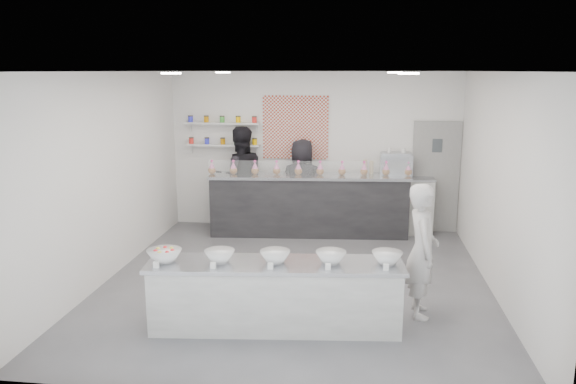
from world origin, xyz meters
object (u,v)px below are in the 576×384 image
object	(u,v)px
back_bar	(309,205)
espresso_ledge	(394,205)
staff_left	(240,178)
espresso_machine	(396,166)
prep_counter	(275,295)
staff_right	(302,185)
woman_prep	(422,251)

from	to	relation	value
back_bar	espresso_ledge	xyz separation A→B (m)	(1.58, 0.32, -0.04)
staff_left	espresso_machine	bearing A→B (deg)	161.57
back_bar	staff_left	bearing A→B (deg)	165.05
back_bar	espresso_machine	bearing A→B (deg)	7.09
staff_left	prep_counter	bearing A→B (deg)	87.46
back_bar	staff_right	size ratio (longest dim) A/B	2.08
prep_counter	back_bar	bearing A→B (deg)	83.89
back_bar	espresso_ledge	size ratio (longest dim) A/B	2.55
espresso_ledge	staff_left	distance (m)	2.97
staff_left	woman_prep	bearing A→B (deg)	110.42
espresso_ledge	woman_prep	world-z (taller)	woman_prep
espresso_ledge	back_bar	bearing A→B (deg)	-168.46
staff_right	espresso_machine	bearing A→B (deg)	-174.76
prep_counter	espresso_machine	world-z (taller)	espresso_machine
prep_counter	staff_left	bearing A→B (deg)	101.79
woman_prep	prep_counter	bearing A→B (deg)	106.29
espresso_ledge	staff_right	size ratio (longest dim) A/B	0.81
prep_counter	espresso_machine	size ratio (longest dim) A/B	5.12
back_bar	espresso_ledge	world-z (taller)	back_bar
back_bar	espresso_machine	size ratio (longest dim) A/B	6.25
back_bar	woman_prep	world-z (taller)	woman_prep
espresso_machine	staff_right	world-z (taller)	staff_right
prep_counter	staff_left	xyz separation A→B (m)	(-1.31, 4.20, 0.58)
staff_left	staff_right	distance (m)	1.20
staff_left	staff_right	bearing A→B (deg)	160.14
woman_prep	espresso_machine	bearing A→B (deg)	-0.89
espresso_ledge	staff_right	distance (m)	1.78
back_bar	espresso_machine	world-z (taller)	espresso_machine
espresso_ledge	woman_prep	bearing A→B (deg)	-88.18
espresso_ledge	staff_left	xyz separation A→B (m)	(-2.93, -0.07, 0.46)
woman_prep	staff_left	bearing A→B (deg)	37.54
woman_prep	staff_right	distance (m)	4.05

